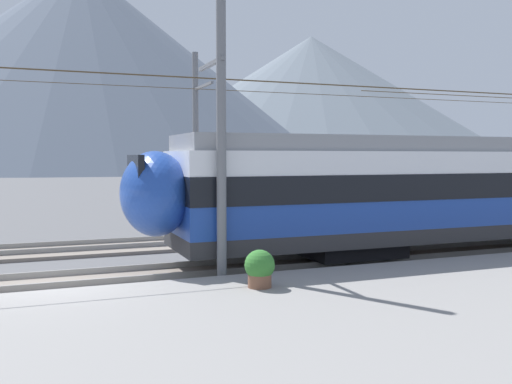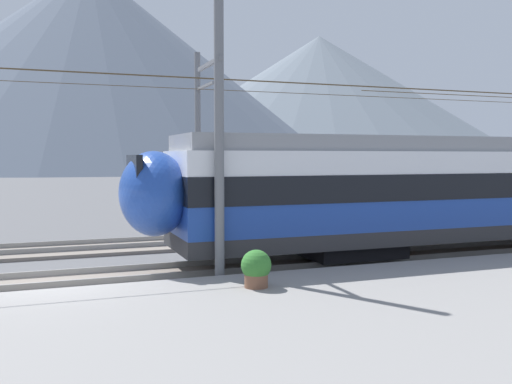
# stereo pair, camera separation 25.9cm
# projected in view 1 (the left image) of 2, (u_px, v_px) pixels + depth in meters

# --- Properties ---
(ground_plane) EXTENTS (400.00, 400.00, 0.00)m
(ground_plane) POSITION_uv_depth(u_px,v_px,m) (56.00, 295.00, 13.23)
(ground_plane) COLOR #565659
(platform_slab) EXTENTS (120.00, 7.54, 0.39)m
(platform_slab) POSITION_uv_depth(u_px,v_px,m) (66.00, 354.00, 8.73)
(platform_slab) COLOR gray
(platform_slab) RESTS_ON ground
(track_near) EXTENTS (120.00, 3.00, 0.28)m
(track_near) POSITION_uv_depth(u_px,v_px,m) (54.00, 284.00, 14.06)
(track_near) COLOR slate
(track_near) RESTS_ON ground
(track_far) EXTENTS (120.00, 3.00, 0.28)m
(track_far) POSITION_uv_depth(u_px,v_px,m) (49.00, 251.00, 19.05)
(track_far) COLOR slate
(track_far) RESTS_ON ground
(catenary_mast_mid) EXTENTS (48.94, 1.98, 7.82)m
(catenary_mast_mid) POSITION_uv_depth(u_px,v_px,m) (220.00, 124.00, 13.76)
(catenary_mast_mid) COLOR slate
(catenary_mast_mid) RESTS_ON ground
(catenary_mast_far_side) EXTENTS (48.94, 2.50, 7.45)m
(catenary_mast_far_side) POSITION_uv_depth(u_px,v_px,m) (197.00, 139.00, 22.75)
(catenary_mast_far_side) COLOR slate
(catenary_mast_far_side) RESTS_ON ground
(potted_plant_platform_edge) EXTENTS (0.67, 0.67, 0.83)m
(potted_plant_platform_edge) POSITION_uv_depth(u_px,v_px,m) (260.00, 267.00, 12.35)
(potted_plant_platform_edge) COLOR brown
(potted_plant_platform_edge) RESTS_ON platform_slab
(mountain_central_peak) EXTENTS (135.10, 135.10, 54.18)m
(mountain_central_peak) POSITION_uv_depth(u_px,v_px,m) (82.00, 67.00, 150.93)
(mountain_central_peak) COLOR #515B6B
(mountain_central_peak) RESTS_ON ground
(mountain_right_ridge) EXTENTS (162.22, 162.22, 51.67)m
(mountain_right_ridge) POSITION_uv_depth(u_px,v_px,m) (311.00, 101.00, 229.05)
(mountain_right_ridge) COLOR slate
(mountain_right_ridge) RESTS_ON ground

